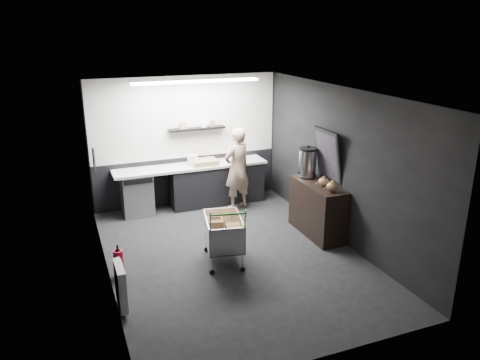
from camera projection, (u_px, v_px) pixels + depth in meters
name	position (u px, v px, depth m)	size (l,w,h in m)	color
floor	(233.00, 255.00, 7.83)	(5.50, 5.50, 0.00)	black
ceiling	(232.00, 93.00, 6.98)	(5.50, 5.50, 0.00)	silver
wall_back	(186.00, 141.00, 9.83)	(5.50, 5.50, 0.00)	black
wall_front	(323.00, 254.00, 4.97)	(5.50, 5.50, 0.00)	black
wall_left	(102.00, 195.00, 6.71)	(5.50, 5.50, 0.00)	black
wall_right	(340.00, 165.00, 8.10)	(5.50, 5.50, 0.00)	black
kitchen_wall_panel	(186.00, 117.00, 9.65)	(3.95, 0.02, 1.70)	silver
dado_panel	(188.00, 179.00, 10.08)	(3.95, 0.02, 1.00)	black
floating_shelf	(197.00, 129.00, 9.70)	(1.20, 0.22, 0.04)	black
wall_clock	(248.00, 99.00, 10.04)	(0.20, 0.20, 0.03)	white
poster	(94.00, 158.00, 7.80)	(0.02, 0.30, 0.40)	silver
poster_red_band	(94.00, 154.00, 7.78)	(0.01, 0.22, 0.10)	red
radiator	(121.00, 286.00, 6.25)	(0.10, 0.50, 0.60)	white
ceiling_strip	(196.00, 82.00, 8.62)	(2.40, 0.20, 0.04)	white
prep_counter	(198.00, 185.00, 9.87)	(3.20, 0.61, 0.90)	black
person	(237.00, 169.00, 9.59)	(0.63, 0.41, 1.72)	beige
shopping_cart	(223.00, 234.00, 7.47)	(0.73, 1.04, 1.04)	silver
sideboard	(317.00, 202.00, 8.48)	(0.55, 1.29, 1.94)	black
fire_extinguisher	(119.00, 261.00, 7.12)	(0.15, 0.15, 0.49)	red
cardboard_box	(204.00, 162.00, 9.71)	(0.53, 0.40, 0.11)	#9D7F54
pink_tub	(193.00, 160.00, 9.66)	(0.22, 0.22, 0.22)	#F8D7D9
white_container	(195.00, 162.00, 9.64)	(0.17, 0.13, 0.15)	white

